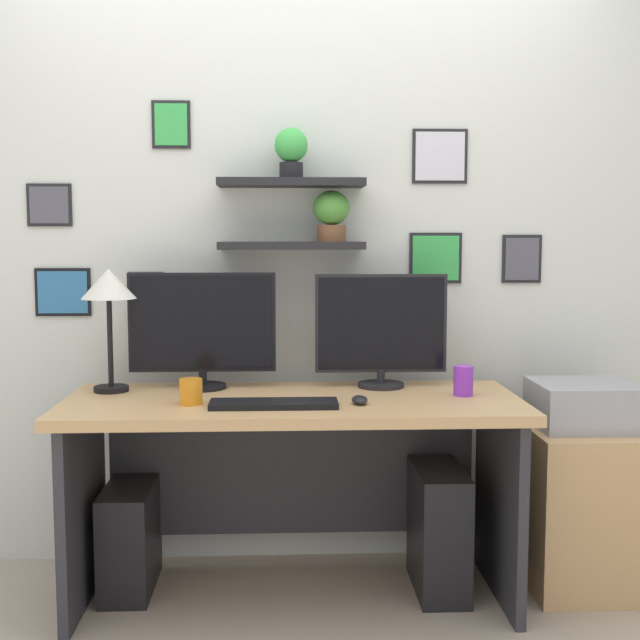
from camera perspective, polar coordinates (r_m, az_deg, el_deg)
The scene contains 14 objects.
ground_plane at distance 3.26m, azimuth -1.81°, elevation -18.41°, with size 8.00×8.00×0.00m, color tan.
back_wall_assembly at distance 3.41m, azimuth -1.97°, elevation 6.08°, with size 4.40×0.24×2.70m.
desk at distance 3.13m, azimuth -1.86°, elevation -8.93°, with size 1.65×0.68×0.75m.
monitor_left at distance 3.22m, azimuth -8.04°, elevation -0.54°, with size 0.56×0.18×0.45m.
monitor_right at distance 3.23m, azimuth 4.19°, elevation -0.63°, with size 0.51×0.18×0.44m.
keyboard at distance 2.88m, azimuth -3.18°, elevation -5.74°, with size 0.44×0.14×0.02m, color black.
computer_mouse at distance 2.92m, azimuth 2.72°, elevation -5.47°, with size 0.06×0.09×0.03m, color black.
desk_lamp at distance 3.21m, azimuth -14.22°, elevation 1.85°, with size 0.20×0.20×0.46m.
coffee_mug at distance 2.95m, azimuth -8.80°, elevation -4.85°, with size 0.08×0.08×0.09m, color orange.
water_cup at distance 3.11m, azimuth 9.76°, elevation -4.11°, with size 0.07×0.07×0.11m, color purple.
drawer_cabinet at distance 3.42m, azimuth 17.44°, elevation -11.98°, with size 0.44×0.50×0.61m, color tan.
printer at distance 3.33m, azimuth 17.65°, elevation -5.55°, with size 0.38×0.34×0.17m, color #9E9EA3.
computer_tower_left at distance 3.34m, azimuth -12.85°, elevation -14.27°, with size 0.18×0.40×0.40m, color black.
computer_tower_right at distance 3.27m, azimuth 8.09°, elevation -13.96°, with size 0.18×0.40×0.47m, color black.
Camera 1 is at (-0.04, -2.97, 1.33)m, focal length 46.86 mm.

